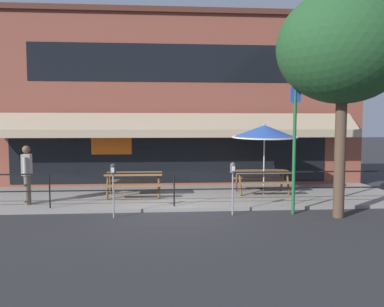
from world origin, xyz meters
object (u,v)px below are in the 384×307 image
at_px(picnic_table_left, 134,178).
at_px(parking_meter_far, 233,173).
at_px(patio_umbrella_centre, 264,132).
at_px(picnic_table_centre, 262,175).
at_px(pedestrian_walking, 27,172).
at_px(street_tree_curbside, 348,39).
at_px(street_sign_pole, 295,130).
at_px(parking_meter_near, 113,174).

distance_m(picnic_table_left, parking_meter_far, 3.66).
height_order(picnic_table_left, patio_umbrella_centre, patio_umbrella_centre).
relative_size(picnic_table_centre, pedestrian_walking, 1.05).
height_order(patio_umbrella_centre, pedestrian_walking, patio_umbrella_centre).
relative_size(patio_umbrella_centre, street_tree_curbside, 0.38).
xyz_separation_m(picnic_table_left, patio_umbrella_centre, (4.26, 0.01, 1.47)).
height_order(patio_umbrella_centre, street_sign_pole, street_sign_pole).
height_order(picnic_table_centre, parking_meter_far, parking_meter_far).
bearing_deg(pedestrian_walking, street_sign_pole, -10.17).
height_order(patio_umbrella_centre, street_tree_curbside, street_tree_curbside).
bearing_deg(pedestrian_walking, parking_meter_far, -13.25).
height_order(picnic_table_left, picnic_table_centre, same).
bearing_deg(patio_umbrella_centre, picnic_table_centre, 90.00).
distance_m(parking_meter_far, street_sign_pole, 2.01).
distance_m(pedestrian_walking, street_tree_curbside, 9.47).
height_order(parking_meter_near, parking_meter_far, same).
bearing_deg(picnic_table_left, patio_umbrella_centre, 0.18).
distance_m(picnic_table_centre, street_sign_pole, 3.00).
bearing_deg(street_sign_pole, patio_umbrella_centre, 94.78).
distance_m(picnic_table_centre, street_tree_curbside, 5.09).
bearing_deg(parking_meter_far, street_sign_pole, 0.93).
xyz_separation_m(picnic_table_centre, street_tree_curbside, (1.34, -3.06, 3.84)).
bearing_deg(street_sign_pole, street_tree_curbside, -24.07).
relative_size(picnic_table_centre, street_tree_curbside, 0.29).
bearing_deg(street_tree_curbside, street_sign_pole, 155.93).
distance_m(picnic_table_left, parking_meter_near, 2.46).
xyz_separation_m(parking_meter_near, street_tree_curbside, (5.94, -0.42, 3.40)).
bearing_deg(pedestrian_walking, parking_meter_near, -28.26).
bearing_deg(parking_meter_far, street_tree_curbside, -9.80).
bearing_deg(picnic_table_centre, pedestrian_walking, -170.51).
distance_m(patio_umbrella_centre, street_tree_curbside, 3.92).
height_order(patio_umbrella_centre, parking_meter_far, patio_umbrella_centre).
relative_size(picnic_table_centre, street_sign_pole, 0.40).
xyz_separation_m(pedestrian_walking, street_sign_pole, (7.46, -1.34, 1.22)).
relative_size(picnic_table_left, picnic_table_centre, 1.00).
bearing_deg(patio_umbrella_centre, street_sign_pole, -85.22).
relative_size(patio_umbrella_centre, pedestrian_walking, 1.39).
xyz_separation_m(picnic_table_left, street_sign_pole, (4.45, -2.30, 1.57)).
bearing_deg(street_sign_pole, picnic_table_left, 152.68).
relative_size(parking_meter_near, street_sign_pole, 0.32).
distance_m(patio_umbrella_centre, pedestrian_walking, 7.41).
bearing_deg(picnic_table_centre, picnic_table_left, -176.64).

